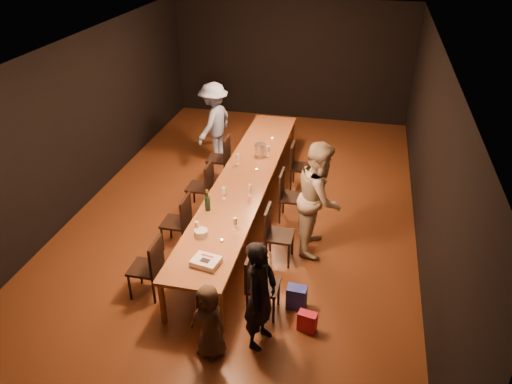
% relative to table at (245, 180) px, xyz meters
% --- Properties ---
extents(ground, '(10.00, 10.00, 0.00)m').
position_rel_table_xyz_m(ground, '(0.00, 0.00, -0.70)').
color(ground, '#462511').
rests_on(ground, ground).
extents(room_shell, '(6.04, 10.04, 3.02)m').
position_rel_table_xyz_m(room_shell, '(0.00, 0.00, 1.38)').
color(room_shell, black).
rests_on(room_shell, ground).
extents(table, '(0.90, 6.00, 0.75)m').
position_rel_table_xyz_m(table, '(0.00, 0.00, 0.00)').
color(table, brown).
rests_on(table, ground).
extents(chair_right_0, '(0.42, 0.42, 0.93)m').
position_rel_table_xyz_m(chair_right_0, '(0.85, -2.40, -0.24)').
color(chair_right_0, black).
rests_on(chair_right_0, ground).
extents(chair_right_1, '(0.42, 0.42, 0.93)m').
position_rel_table_xyz_m(chair_right_1, '(0.85, -1.20, -0.24)').
color(chair_right_1, black).
rests_on(chair_right_1, ground).
extents(chair_right_2, '(0.42, 0.42, 0.93)m').
position_rel_table_xyz_m(chair_right_2, '(0.85, 0.00, -0.24)').
color(chair_right_2, black).
rests_on(chair_right_2, ground).
extents(chair_right_3, '(0.42, 0.42, 0.93)m').
position_rel_table_xyz_m(chair_right_3, '(0.85, 1.20, -0.24)').
color(chair_right_3, black).
rests_on(chair_right_3, ground).
extents(chair_left_0, '(0.42, 0.42, 0.93)m').
position_rel_table_xyz_m(chair_left_0, '(-0.85, -2.40, -0.24)').
color(chair_left_0, black).
rests_on(chair_left_0, ground).
extents(chair_left_1, '(0.42, 0.42, 0.93)m').
position_rel_table_xyz_m(chair_left_1, '(-0.85, -1.20, -0.24)').
color(chair_left_1, black).
rests_on(chair_left_1, ground).
extents(chair_left_2, '(0.42, 0.42, 0.93)m').
position_rel_table_xyz_m(chair_left_2, '(-0.85, 0.00, -0.24)').
color(chair_left_2, black).
rests_on(chair_left_2, ground).
extents(chair_left_3, '(0.42, 0.42, 0.93)m').
position_rel_table_xyz_m(chair_left_3, '(-0.85, 1.20, -0.24)').
color(chair_left_3, black).
rests_on(chair_left_3, ground).
extents(woman_birthday, '(0.48, 0.62, 1.51)m').
position_rel_table_xyz_m(woman_birthday, '(0.93, -2.93, 0.06)').
color(woman_birthday, black).
rests_on(woman_birthday, ground).
extents(woman_tan, '(0.71, 0.91, 1.86)m').
position_rel_table_xyz_m(woman_tan, '(1.38, -0.71, 0.23)').
color(woman_tan, beige).
rests_on(woman_tan, ground).
extents(man_blue, '(0.88, 1.23, 1.73)m').
position_rel_table_xyz_m(man_blue, '(-1.18, 2.07, 0.16)').
color(man_blue, '#7F95C5').
rests_on(man_blue, ground).
extents(child, '(0.60, 0.50, 1.04)m').
position_rel_table_xyz_m(child, '(0.36, -3.26, -0.18)').
color(child, '#423225').
rests_on(child, ground).
extents(gift_bag_red, '(0.27, 0.18, 0.29)m').
position_rel_table_xyz_m(gift_bag_red, '(1.49, -2.62, -0.56)').
color(gift_bag_red, red).
rests_on(gift_bag_red, ground).
extents(gift_bag_blue, '(0.28, 0.19, 0.34)m').
position_rel_table_xyz_m(gift_bag_blue, '(1.28, -2.21, -0.53)').
color(gift_bag_blue, '#2A3CB8').
rests_on(gift_bag_blue, ground).
extents(birthday_cake, '(0.40, 0.35, 0.08)m').
position_rel_table_xyz_m(birthday_cake, '(0.09, -2.48, 0.09)').
color(birthday_cake, white).
rests_on(birthday_cake, table).
extents(plate_stack, '(0.26, 0.26, 0.11)m').
position_rel_table_xyz_m(plate_stack, '(-0.17, -1.89, 0.10)').
color(plate_stack, silver).
rests_on(plate_stack, table).
extents(champagne_bottle, '(0.11, 0.11, 0.36)m').
position_rel_table_xyz_m(champagne_bottle, '(-0.30, -1.18, 0.23)').
color(champagne_bottle, black).
rests_on(champagne_bottle, table).
extents(ice_bucket, '(0.24, 0.24, 0.24)m').
position_rel_table_xyz_m(ice_bucket, '(0.07, 0.93, 0.17)').
color(ice_bucket, silver).
rests_on(ice_bucket, table).
extents(wineglass_0, '(0.06, 0.06, 0.21)m').
position_rel_table_xyz_m(wineglass_0, '(-0.25, -1.83, 0.15)').
color(wineglass_0, beige).
rests_on(wineglass_0, table).
extents(wineglass_1, '(0.06, 0.06, 0.21)m').
position_rel_table_xyz_m(wineglass_1, '(0.26, -1.62, 0.15)').
color(wineglass_1, beige).
rests_on(wineglass_1, table).
extents(wineglass_2, '(0.06, 0.06, 0.21)m').
position_rel_table_xyz_m(wineglass_2, '(-0.15, -0.78, 0.15)').
color(wineglass_2, silver).
rests_on(wineglass_2, table).
extents(wineglass_3, '(0.06, 0.06, 0.21)m').
position_rel_table_xyz_m(wineglass_3, '(0.24, -0.60, 0.15)').
color(wineglass_3, beige).
rests_on(wineglass_3, table).
extents(wineglass_4, '(0.06, 0.06, 0.21)m').
position_rel_table_xyz_m(wineglass_4, '(-0.24, 0.47, 0.15)').
color(wineglass_4, silver).
rests_on(wineglass_4, table).
extents(wineglass_5, '(0.06, 0.06, 0.21)m').
position_rel_table_xyz_m(wineglass_5, '(0.23, 0.93, 0.15)').
color(wineglass_5, silver).
rests_on(wineglass_5, table).
extents(tealight_near, '(0.05, 0.05, 0.03)m').
position_rel_table_xyz_m(tealight_near, '(0.15, -1.94, 0.06)').
color(tealight_near, '#B2B7B2').
rests_on(tealight_near, table).
extents(tealight_mid, '(0.05, 0.05, 0.03)m').
position_rel_table_xyz_m(tealight_mid, '(0.15, 0.29, 0.06)').
color(tealight_mid, '#B2B7B2').
rests_on(tealight_mid, table).
extents(tealight_far, '(0.05, 0.05, 0.03)m').
position_rel_table_xyz_m(tealight_far, '(0.15, 1.73, 0.06)').
color(tealight_far, '#B2B7B2').
rests_on(tealight_far, table).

